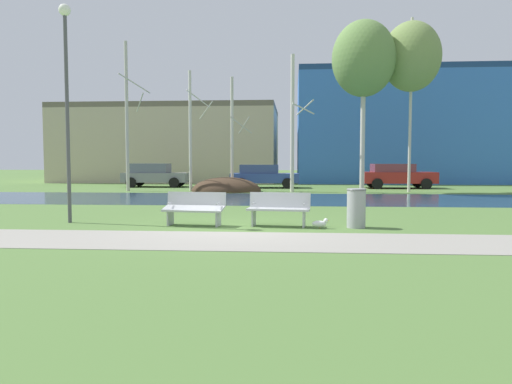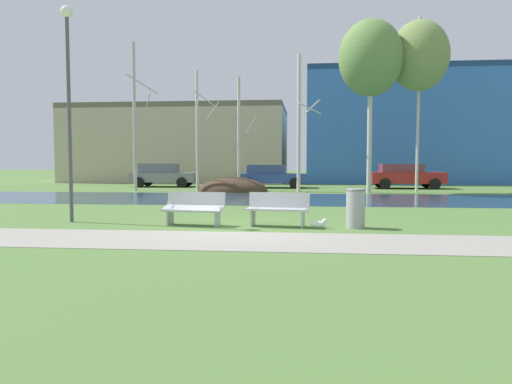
{
  "view_description": "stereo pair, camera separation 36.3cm",
  "coord_description": "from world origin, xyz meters",
  "px_view_note": "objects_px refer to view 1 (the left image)",
  "views": [
    {
      "loc": [
        1.48,
        -12.05,
        1.72
      ],
      "look_at": [
        0.46,
        1.31,
        0.83
      ],
      "focal_mm": 34.18,
      "sensor_mm": 36.0,
      "label": 1
    },
    {
      "loc": [
        1.84,
        -12.02,
        1.72
      ],
      "look_at": [
        0.46,
        1.31,
        0.83
      ],
      "focal_mm": 34.18,
      "sensor_mm": 36.0,
      "label": 2
    }
  ],
  "objects_px": {
    "seagull": "(320,223)",
    "parked_van_nearest_grey": "(155,175)",
    "trash_bin": "(356,207)",
    "streetlamp": "(66,80)",
    "bench_left": "(194,208)",
    "parked_hatch_third_red": "(397,175)",
    "parked_sedan_second_blue": "(263,176)",
    "bench_right": "(279,208)"
  },
  "relations": [
    {
      "from": "trash_bin",
      "to": "streetlamp",
      "type": "height_order",
      "value": "streetlamp"
    },
    {
      "from": "trash_bin",
      "to": "parked_sedan_second_blue",
      "type": "relative_size",
      "value": 0.23
    },
    {
      "from": "streetlamp",
      "to": "parked_hatch_third_red",
      "type": "xyz_separation_m",
      "value": [
        12.39,
        17.29,
        -3.08
      ]
    },
    {
      "from": "streetlamp",
      "to": "parked_hatch_third_red",
      "type": "distance_m",
      "value": 21.49
    },
    {
      "from": "parked_van_nearest_grey",
      "to": "parked_sedan_second_blue",
      "type": "height_order",
      "value": "parked_van_nearest_grey"
    },
    {
      "from": "bench_left",
      "to": "streetlamp",
      "type": "distance_m",
      "value": 4.91
    },
    {
      "from": "trash_bin",
      "to": "parked_sedan_second_blue",
      "type": "xyz_separation_m",
      "value": [
        -3.44,
        17.57,
        0.24
      ]
    },
    {
      "from": "parked_sedan_second_blue",
      "to": "streetlamp",
      "type": "bearing_deg",
      "value": -103.96
    },
    {
      "from": "bench_left",
      "to": "bench_right",
      "type": "bearing_deg",
      "value": 0.0
    },
    {
      "from": "trash_bin",
      "to": "streetlamp",
      "type": "xyz_separation_m",
      "value": [
        -7.71,
        0.41,
        3.35
      ]
    },
    {
      "from": "trash_bin",
      "to": "bench_left",
      "type": "bearing_deg",
      "value": 178.48
    },
    {
      "from": "trash_bin",
      "to": "parked_van_nearest_grey",
      "type": "relative_size",
      "value": 0.24
    },
    {
      "from": "bench_left",
      "to": "trash_bin",
      "type": "distance_m",
      "value": 4.18
    },
    {
      "from": "parked_hatch_third_red",
      "to": "trash_bin",
      "type": "bearing_deg",
      "value": -104.82
    },
    {
      "from": "bench_right",
      "to": "parked_sedan_second_blue",
      "type": "relative_size",
      "value": 0.39
    },
    {
      "from": "seagull",
      "to": "parked_hatch_third_red",
      "type": "relative_size",
      "value": 0.1
    },
    {
      "from": "parked_hatch_third_red",
      "to": "bench_right",
      "type": "bearing_deg",
      "value": -110.7
    },
    {
      "from": "seagull",
      "to": "parked_van_nearest_grey",
      "type": "xyz_separation_m",
      "value": [
        -9.49,
        18.24,
        0.65
      ]
    },
    {
      "from": "bench_left",
      "to": "parked_hatch_third_red",
      "type": "bearing_deg",
      "value": 63.26
    },
    {
      "from": "streetlamp",
      "to": "parked_sedan_second_blue",
      "type": "relative_size",
      "value": 1.39
    },
    {
      "from": "bench_left",
      "to": "trash_bin",
      "type": "height_order",
      "value": "trash_bin"
    },
    {
      "from": "streetlamp",
      "to": "parked_van_nearest_grey",
      "type": "height_order",
      "value": "streetlamp"
    },
    {
      "from": "bench_right",
      "to": "streetlamp",
      "type": "xyz_separation_m",
      "value": [
        -5.74,
        0.3,
        3.4
      ]
    },
    {
      "from": "streetlamp",
      "to": "parked_hatch_third_red",
      "type": "bearing_deg",
      "value": 54.37
    },
    {
      "from": "seagull",
      "to": "parked_van_nearest_grey",
      "type": "relative_size",
      "value": 0.11
    },
    {
      "from": "streetlamp",
      "to": "parked_hatch_third_red",
      "type": "height_order",
      "value": "streetlamp"
    },
    {
      "from": "trash_bin",
      "to": "parked_sedan_second_blue",
      "type": "height_order",
      "value": "parked_sedan_second_blue"
    },
    {
      "from": "trash_bin",
      "to": "parked_van_nearest_grey",
      "type": "xyz_separation_m",
      "value": [
        -10.41,
        18.0,
        0.27
      ]
    },
    {
      "from": "parked_sedan_second_blue",
      "to": "seagull",
      "type": "bearing_deg",
      "value": -81.94
    },
    {
      "from": "bench_left",
      "to": "parked_van_nearest_grey",
      "type": "height_order",
      "value": "parked_van_nearest_grey"
    },
    {
      "from": "bench_right",
      "to": "parked_sedan_second_blue",
      "type": "height_order",
      "value": "parked_sedan_second_blue"
    },
    {
      "from": "bench_right",
      "to": "parked_van_nearest_grey",
      "type": "xyz_separation_m",
      "value": [
        -8.44,
        17.89,
        0.31
      ]
    },
    {
      "from": "bench_left",
      "to": "parked_sedan_second_blue",
      "type": "relative_size",
      "value": 0.39
    },
    {
      "from": "streetlamp",
      "to": "parked_sedan_second_blue",
      "type": "height_order",
      "value": "streetlamp"
    },
    {
      "from": "bench_left",
      "to": "streetlamp",
      "type": "bearing_deg",
      "value": 175.12
    },
    {
      "from": "seagull",
      "to": "parked_hatch_third_red",
      "type": "xyz_separation_m",
      "value": [
        5.6,
        17.94,
        0.66
      ]
    },
    {
      "from": "parked_van_nearest_grey",
      "to": "parked_sedan_second_blue",
      "type": "bearing_deg",
      "value": -3.52
    },
    {
      "from": "bench_right",
      "to": "streetlamp",
      "type": "bearing_deg",
      "value": 177.0
    },
    {
      "from": "streetlamp",
      "to": "parked_hatch_third_red",
      "type": "relative_size",
      "value": 1.34
    },
    {
      "from": "bench_right",
      "to": "parked_van_nearest_grey",
      "type": "height_order",
      "value": "parked_van_nearest_grey"
    },
    {
      "from": "trash_bin",
      "to": "streetlamp",
      "type": "relative_size",
      "value": 0.17
    },
    {
      "from": "trash_bin",
      "to": "parked_van_nearest_grey",
      "type": "distance_m",
      "value": 20.8
    }
  ]
}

